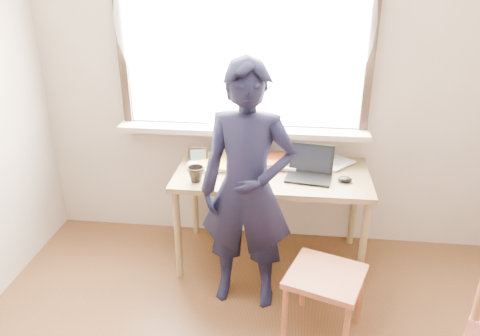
# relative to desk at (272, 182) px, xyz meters

# --- Properties ---
(room_shell) EXTENTS (3.52, 4.02, 2.61)m
(room_shell) POSITION_rel_desk_xyz_m (-0.07, -1.43, 0.99)
(room_shell) COLOR #B3A390
(room_shell) RESTS_ON ground
(desk) EXTENTS (1.35, 0.68, 0.72)m
(desk) POSITION_rel_desk_xyz_m (0.00, 0.00, 0.00)
(desk) COLOR olive
(desk) RESTS_ON ground
(laptop) EXTENTS (0.34, 0.29, 0.21)m
(laptop) POSITION_rel_desk_xyz_m (0.26, -0.04, 0.12)
(laptop) COLOR black
(laptop) RESTS_ON desk
(mug_white) EXTENTS (0.16, 0.16, 0.10)m
(mug_white) POSITION_rel_desk_xyz_m (-0.16, 0.22, 0.13)
(mug_white) COLOR white
(mug_white) RESTS_ON desk
(mug_dark) EXTENTS (0.11, 0.11, 0.10)m
(mug_dark) POSITION_rel_desk_xyz_m (-0.50, -0.20, 0.13)
(mug_dark) COLOR black
(mug_dark) RESTS_ON desk
(mouse) EXTENTS (0.10, 0.07, 0.04)m
(mouse) POSITION_rel_desk_xyz_m (0.49, -0.10, 0.09)
(mouse) COLOR black
(mouse) RESTS_ON desk
(desk_clutter) EXTENTS (0.79, 0.50, 0.05)m
(desk_clutter) POSITION_rel_desk_xyz_m (-0.24, 0.17, 0.10)
(desk_clutter) COLOR white
(desk_clutter) RESTS_ON desk
(book_a) EXTENTS (0.28, 0.30, 0.02)m
(book_a) POSITION_rel_desk_xyz_m (-0.38, 0.21, 0.09)
(book_a) COLOR white
(book_a) RESTS_ON desk
(book_b) EXTENTS (0.30, 0.31, 0.02)m
(book_b) POSITION_rel_desk_xyz_m (0.38, 0.25, 0.08)
(book_b) COLOR white
(book_b) RESTS_ON desk
(picture_frame) EXTENTS (0.14, 0.04, 0.11)m
(picture_frame) POSITION_rel_desk_xyz_m (-0.55, 0.10, 0.13)
(picture_frame) COLOR black
(picture_frame) RESTS_ON desk
(work_chair) EXTENTS (0.52, 0.51, 0.43)m
(work_chair) POSITION_rel_desk_xyz_m (0.36, -0.72, -0.29)
(work_chair) COLOR #995132
(work_chair) RESTS_ON ground
(person) EXTENTS (0.61, 0.42, 1.60)m
(person) POSITION_rel_desk_xyz_m (-0.13, -0.44, 0.15)
(person) COLOR black
(person) RESTS_ON ground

